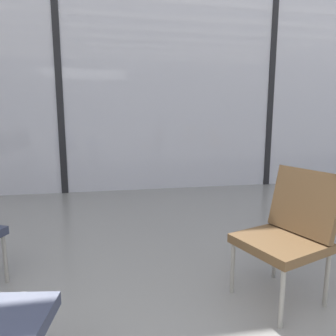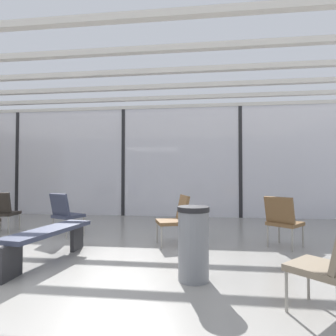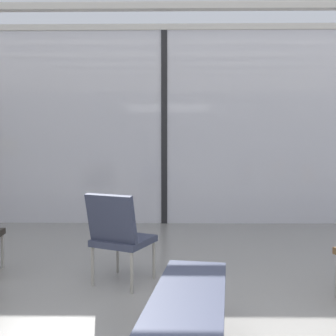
{
  "view_description": "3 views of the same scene",
  "coord_description": "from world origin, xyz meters",
  "px_view_note": "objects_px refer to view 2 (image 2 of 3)",
  "views": [
    {
      "loc": [
        0.76,
        0.15,
        1.22
      ],
      "look_at": [
        1.17,
        2.39,
        0.83
      ],
      "focal_mm": 32.63,
      "sensor_mm": 36.0,
      "label": 1
    },
    {
      "loc": [
        2.35,
        -2.95,
        1.23
      ],
      "look_at": [
        1.06,
        7.8,
        1.51
      ],
      "focal_mm": 29.22,
      "sensor_mm": 36.0,
      "label": 2
    },
    {
      "loc": [
        0.15,
        -1.17,
        1.27
      ],
      "look_at": [
        0.07,
        4.8,
        0.96
      ],
      "focal_mm": 39.98,
      "sensor_mm": 36.0,
      "label": 3
    }
  ],
  "objects_px": {
    "lounge_chair_6": "(176,216)",
    "waiting_bench": "(49,236)",
    "trash_bin": "(193,243)",
    "lounge_chair_3": "(283,219)",
    "lounge_chair_2": "(2,210)",
    "lounge_chair_1": "(332,260)",
    "lounge_chair_5": "(65,212)",
    "parked_airplane": "(165,155)"
  },
  "relations": [
    {
      "from": "lounge_chair_1",
      "to": "lounge_chair_2",
      "type": "xyz_separation_m",
      "value": [
        -5.31,
        2.83,
        0.0
      ]
    },
    {
      "from": "lounge_chair_1",
      "to": "lounge_chair_3",
      "type": "height_order",
      "value": "same"
    },
    {
      "from": "trash_bin",
      "to": "lounge_chair_5",
      "type": "bearing_deg",
      "value": 143.08
    },
    {
      "from": "lounge_chair_6",
      "to": "parked_airplane",
      "type": "bearing_deg",
      "value": 169.74
    },
    {
      "from": "lounge_chair_3",
      "to": "waiting_bench",
      "type": "distance_m",
      "value": 3.71
    },
    {
      "from": "lounge_chair_5",
      "to": "lounge_chair_1",
      "type": "bearing_deg",
      "value": 169.68
    },
    {
      "from": "lounge_chair_1",
      "to": "lounge_chair_6",
      "type": "xyz_separation_m",
      "value": [
        -1.56,
        2.33,
        0.0
      ]
    },
    {
      "from": "lounge_chair_6",
      "to": "waiting_bench",
      "type": "bearing_deg",
      "value": -74.32
    },
    {
      "from": "parked_airplane",
      "to": "lounge_chair_5",
      "type": "xyz_separation_m",
      "value": [
        -0.93,
        -8.2,
        -1.74
      ]
    },
    {
      "from": "parked_airplane",
      "to": "lounge_chair_5",
      "type": "relative_size",
      "value": 14.22
    },
    {
      "from": "lounge_chair_5",
      "to": "waiting_bench",
      "type": "height_order",
      "value": "lounge_chair_5"
    },
    {
      "from": "lounge_chair_1",
      "to": "waiting_bench",
      "type": "height_order",
      "value": "lounge_chair_1"
    },
    {
      "from": "lounge_chair_5",
      "to": "lounge_chair_6",
      "type": "bearing_deg",
      "value": -164.15
    },
    {
      "from": "parked_airplane",
      "to": "trash_bin",
      "type": "relative_size",
      "value": 14.4
    },
    {
      "from": "lounge_chair_1",
      "to": "lounge_chair_5",
      "type": "xyz_separation_m",
      "value": [
        -3.83,
        2.68,
        0.0
      ]
    },
    {
      "from": "lounge_chair_3",
      "to": "lounge_chair_5",
      "type": "xyz_separation_m",
      "value": [
        -4.08,
        0.37,
        0.0
      ]
    },
    {
      "from": "lounge_chair_6",
      "to": "waiting_bench",
      "type": "relative_size",
      "value": 0.52
    },
    {
      "from": "trash_bin",
      "to": "lounge_chair_1",
      "type": "bearing_deg",
      "value": -30.54
    },
    {
      "from": "lounge_chair_1",
      "to": "waiting_bench",
      "type": "bearing_deg",
      "value": -64.27
    },
    {
      "from": "lounge_chair_6",
      "to": "trash_bin",
      "type": "relative_size",
      "value": 1.01
    },
    {
      "from": "lounge_chair_2",
      "to": "lounge_chair_5",
      "type": "xyz_separation_m",
      "value": [
        1.49,
        -0.15,
        0.0
      ]
    },
    {
      "from": "lounge_chair_3",
      "to": "lounge_chair_5",
      "type": "distance_m",
      "value": 4.1
    },
    {
      "from": "lounge_chair_1",
      "to": "lounge_chair_3",
      "type": "xyz_separation_m",
      "value": [
        0.26,
        2.31,
        0.0
      ]
    },
    {
      "from": "parked_airplane",
      "to": "lounge_chair_2",
      "type": "bearing_deg",
      "value": -106.67
    },
    {
      "from": "lounge_chair_1",
      "to": "waiting_bench",
      "type": "relative_size",
      "value": 0.52
    },
    {
      "from": "lounge_chair_5",
      "to": "trash_bin",
      "type": "height_order",
      "value": "lounge_chair_5"
    },
    {
      "from": "waiting_bench",
      "to": "parked_airplane",
      "type": "bearing_deg",
      "value": 6.45
    },
    {
      "from": "lounge_chair_2",
      "to": "lounge_chair_6",
      "type": "xyz_separation_m",
      "value": [
        3.75,
        -0.5,
        0.0
      ]
    },
    {
      "from": "lounge_chair_1",
      "to": "lounge_chair_5",
      "type": "relative_size",
      "value": 1.0
    },
    {
      "from": "lounge_chair_5",
      "to": "lounge_chair_6",
      "type": "relative_size",
      "value": 1.0
    },
    {
      "from": "lounge_chair_6",
      "to": "waiting_bench",
      "type": "height_order",
      "value": "lounge_chair_6"
    },
    {
      "from": "parked_airplane",
      "to": "waiting_bench",
      "type": "relative_size",
      "value": 7.35
    },
    {
      "from": "lounge_chair_6",
      "to": "trash_bin",
      "type": "bearing_deg",
      "value": -6.8
    },
    {
      "from": "lounge_chair_5",
      "to": "waiting_bench",
      "type": "distance_m",
      "value": 1.64
    },
    {
      "from": "lounge_chair_3",
      "to": "trash_bin",
      "type": "relative_size",
      "value": 1.01
    },
    {
      "from": "lounge_chair_2",
      "to": "trash_bin",
      "type": "relative_size",
      "value": 1.01
    },
    {
      "from": "lounge_chair_2",
      "to": "lounge_chair_6",
      "type": "distance_m",
      "value": 3.78
    },
    {
      "from": "waiting_bench",
      "to": "lounge_chair_1",
      "type": "bearing_deg",
      "value": -100.83
    },
    {
      "from": "parked_airplane",
      "to": "lounge_chair_1",
      "type": "height_order",
      "value": "parked_airplane"
    },
    {
      "from": "lounge_chair_2",
      "to": "lounge_chair_5",
      "type": "height_order",
      "value": "same"
    },
    {
      "from": "parked_airplane",
      "to": "lounge_chair_5",
      "type": "height_order",
      "value": "parked_airplane"
    },
    {
      "from": "lounge_chair_1",
      "to": "lounge_chair_6",
      "type": "bearing_deg",
      "value": -101.0
    }
  ]
}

